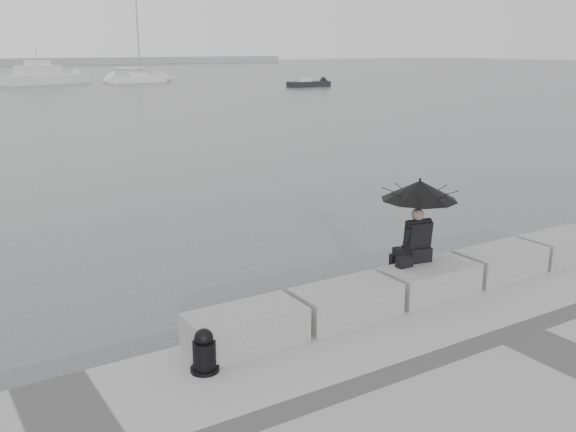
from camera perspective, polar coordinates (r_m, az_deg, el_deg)
ground at (r=11.29m, az=10.65°, el=-8.55°), size 360.00×360.00×0.00m
stone_block_far_left at (r=8.81m, az=-3.80°, el=-9.92°), size 1.60×0.80×0.50m
stone_block_left at (r=9.66m, az=5.18°, el=-7.64°), size 1.60×0.80×0.50m
stone_block_centre at (r=10.71m, az=12.48°, el=-5.63°), size 1.60×0.80×0.50m
stone_block_right at (r=11.92m, az=18.35°, el=-3.94°), size 1.60×0.80×0.50m
stone_block_far_right at (r=13.23m, az=23.08°, el=-2.54°), size 1.60×0.80×0.50m
seated_person at (r=10.58m, az=11.61°, el=1.37°), size 1.25×1.25×1.39m
bag at (r=10.48m, az=10.30°, el=-4.06°), size 0.26×0.15×0.17m
mooring_bollard at (r=8.20m, az=-7.44°, el=-12.07°), size 0.36×0.36×0.58m
sailboat_right at (r=83.74m, az=-13.26°, el=11.84°), size 6.73×2.48×12.90m
motor_cruiser at (r=83.43m, az=-20.68°, el=11.53°), size 10.50×5.96×4.50m
small_motorboat at (r=73.04m, az=1.85°, el=11.65°), size 4.93×1.78×1.10m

